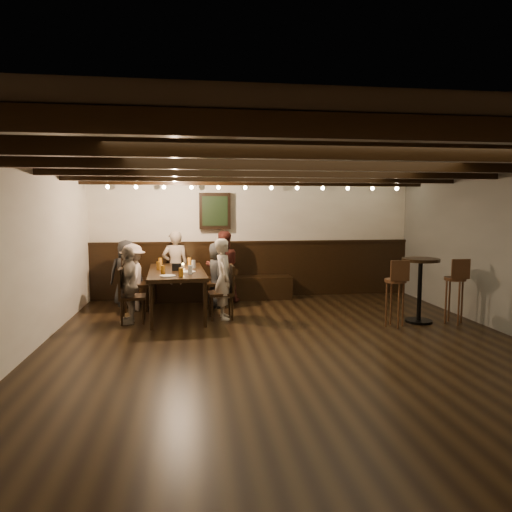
{
  "coord_description": "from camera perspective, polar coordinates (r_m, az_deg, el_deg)",
  "views": [
    {
      "loc": [
        -1.21,
        -5.71,
        1.81
      ],
      "look_at": [
        -0.26,
        1.3,
        1.06
      ],
      "focal_mm": 32.0,
      "sensor_mm": 36.0,
      "label": 1
    }
  ],
  "objects": [
    {
      "name": "chair_right_far",
      "position": [
        7.53,
        -4.26,
        -5.79
      ],
      "size": [
        0.43,
        0.43,
        0.88
      ],
      "rotation": [
        0.0,
        0.0,
        1.63
      ],
      "color": "black",
      "rests_on": "floor"
    },
    {
      "name": "bar_stool_left",
      "position": [
        7.3,
        16.98,
        -5.5
      ],
      "size": [
        0.33,
        0.34,
        1.04
      ],
      "rotation": [
        0.0,
        0.0,
        -0.04
      ],
      "color": "#371D11",
      "rests_on": "floor"
    },
    {
      "name": "person_bench_left",
      "position": [
        8.78,
        -15.9,
        -2.03
      ],
      "size": [
        0.62,
        0.43,
        1.23
      ],
      "primitive_type": "imported",
      "rotation": [
        0.0,
        0.0,
        3.2
      ],
      "color": "#29292C",
      "rests_on": "floor"
    },
    {
      "name": "person_bench_right",
      "position": [
        8.8,
        -4.16,
        -1.33
      ],
      "size": [
        0.7,
        0.56,
        1.37
      ],
      "primitive_type": "imported",
      "rotation": [
        0.0,
        0.0,
        3.2
      ],
      "color": "maroon",
      "rests_on": "floor"
    },
    {
      "name": "person_right_near",
      "position": [
        8.36,
        -4.8,
        -2.33
      ],
      "size": [
        0.42,
        0.61,
        1.2
      ],
      "primitive_type": "imported",
      "rotation": [
        0.0,
        0.0,
        1.63
      ],
      "color": "#2A2B2D",
      "rests_on": "floor"
    },
    {
      "name": "dining_table",
      "position": [
        7.85,
        -9.89,
        -2.2
      ],
      "size": [
        1.03,
        2.08,
        0.76
      ],
      "rotation": [
        0.0,
        0.0,
        0.06
      ],
      "color": "black",
      "rests_on": "floor"
    },
    {
      "name": "person_left_far",
      "position": [
        7.44,
        -15.6,
        -3.51
      ],
      "size": [
        0.34,
        0.73,
        1.21
      ],
      "primitive_type": "imported",
      "rotation": [
        0.0,
        0.0,
        -1.51
      ],
      "color": "gray",
      "rests_on": "floor"
    },
    {
      "name": "plate_far",
      "position": [
        7.55,
        -8.49,
        -1.96
      ],
      "size": [
        0.24,
        0.24,
        0.01
      ],
      "primitive_type": "cylinder",
      "color": "white",
      "rests_on": "dining_table"
    },
    {
      "name": "pint_g",
      "position": [
        7.04,
        -9.36,
        -2.04
      ],
      "size": [
        0.07,
        0.07,
        0.14
      ],
      "primitive_type": "cylinder",
      "color": "#BF7219",
      "rests_on": "dining_table"
    },
    {
      "name": "chair_left_far",
      "position": [
        7.5,
        -15.28,
        -6.07
      ],
      "size": [
        0.42,
        0.42,
        0.87
      ],
      "rotation": [
        0.0,
        0.0,
        -1.51
      ],
      "color": "black",
      "rests_on": "floor"
    },
    {
      "name": "pint_f",
      "position": [
        7.29,
        -8.25,
        -1.74
      ],
      "size": [
        0.07,
        0.07,
        0.14
      ],
      "primitive_type": "cylinder",
      "color": "silver",
      "rests_on": "dining_table"
    },
    {
      "name": "pint_c",
      "position": [
        7.93,
        -12.1,
        -1.19
      ],
      "size": [
        0.07,
        0.07,
        0.14
      ],
      "primitive_type": "cylinder",
      "color": "#BF7219",
      "rests_on": "dining_table"
    },
    {
      "name": "pint_b",
      "position": [
        8.48,
        -8.32,
        -0.66
      ],
      "size": [
        0.07,
        0.07,
        0.14
      ],
      "primitive_type": "cylinder",
      "color": "#BF7219",
      "rests_on": "dining_table"
    },
    {
      "name": "plate_near",
      "position": [
        7.14,
        -10.98,
        -2.45
      ],
      "size": [
        0.24,
        0.24,
        0.01
      ],
      "primitive_type": "cylinder",
      "color": "white",
      "rests_on": "dining_table"
    },
    {
      "name": "pint_d",
      "position": [
        8.04,
        -7.81,
        -1.02
      ],
      "size": [
        0.07,
        0.07,
        0.14
      ],
      "primitive_type": "cylinder",
      "color": "silver",
      "rests_on": "dining_table"
    },
    {
      "name": "person_bench_centre",
      "position": [
        8.89,
        -10.04,
        -1.31
      ],
      "size": [
        0.52,
        0.36,
        1.38
      ],
      "primitive_type": "imported",
      "rotation": [
        0.0,
        0.0,
        3.2
      ],
      "color": "gray",
      "rests_on": "floor"
    },
    {
      "name": "chair_right_near",
      "position": [
        8.4,
        -4.99,
        -4.48
      ],
      "size": [
        0.44,
        0.44,
        0.92
      ],
      "rotation": [
        0.0,
        0.0,
        1.63
      ],
      "color": "black",
      "rests_on": "floor"
    },
    {
      "name": "person_right_far",
      "position": [
        7.46,
        -4.04,
        -2.86
      ],
      "size": [
        0.34,
        0.5,
        1.32
      ],
      "primitive_type": "imported",
      "rotation": [
        0.0,
        0.0,
        1.63
      ],
      "color": "#B9AD9D",
      "rests_on": "floor"
    },
    {
      "name": "pint_e",
      "position": [
        7.38,
        -11.54,
        -1.7
      ],
      "size": [
        0.07,
        0.07,
        0.14
      ],
      "primitive_type": "cylinder",
      "color": "#BF7219",
      "rests_on": "dining_table"
    },
    {
      "name": "person_left_near",
      "position": [
        8.33,
        -15.12,
        -2.58
      ],
      "size": [
        0.49,
        0.79,
        1.19
      ],
      "primitive_type": "imported",
      "rotation": [
        0.0,
        0.0,
        -1.51
      ],
      "color": "#AD9A92",
      "rests_on": "floor"
    },
    {
      "name": "high_top_table",
      "position": [
        7.65,
        19.81,
        -2.89
      ],
      "size": [
        0.58,
        0.58,
        1.02
      ],
      "color": "black",
      "rests_on": "floor"
    },
    {
      "name": "candle",
      "position": [
        8.14,
        -9.11,
        -1.27
      ],
      "size": [
        0.05,
        0.05,
        0.05
      ],
      "primitive_type": "cylinder",
      "color": "beige",
      "rests_on": "dining_table"
    },
    {
      "name": "pint_a",
      "position": [
        8.53,
        -11.9,
        -0.69
      ],
      "size": [
        0.07,
        0.07,
        0.14
      ],
      "primitive_type": "cylinder",
      "color": "#BF7219",
      "rests_on": "dining_table"
    },
    {
      "name": "condiment_caddy",
      "position": [
        7.78,
        -9.9,
        -1.36
      ],
      "size": [
        0.15,
        0.1,
        0.12
      ],
      "primitive_type": "cube",
      "color": "black",
      "rests_on": "dining_table"
    },
    {
      "name": "bar_stool_right",
      "position": [
        7.8,
        23.54,
        -5.0
      ],
      "size": [
        0.33,
        0.34,
        1.04
      ],
      "rotation": [
        0.0,
        0.0,
        -0.04
      ],
      "color": "#371D11",
      "rests_on": "floor"
    },
    {
      "name": "room",
      "position": [
        8.01,
        -1.07,
        0.75
      ],
      "size": [
        7.0,
        7.0,
        7.0
      ],
      "color": "black",
      "rests_on": "ground"
    },
    {
      "name": "chair_left_near",
      "position": [
        8.38,
        -14.86,
        -4.59
      ],
      "size": [
        0.47,
        0.47,
        0.97
      ],
      "rotation": [
        0.0,
        0.0,
        -1.51
      ],
      "color": "black",
      "rests_on": "floor"
    }
  ]
}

